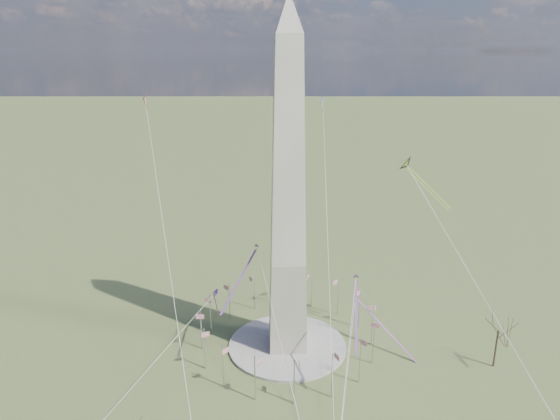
{
  "coord_description": "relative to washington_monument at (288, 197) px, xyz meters",
  "views": [
    {
      "loc": [
        -9.04,
        -132.89,
        86.54
      ],
      "look_at": [
        -2.26,
        0.0,
        44.09
      ],
      "focal_mm": 32.0,
      "sensor_mm": 36.0,
      "label": 1
    }
  ],
  "objects": [
    {
      "name": "ground",
      "position": [
        0.0,
        0.0,
        -47.95
      ],
      "size": [
        2000.0,
        2000.0,
        0.0
      ],
      "primitive_type": "plane",
      "color": "#4C5D2E",
      "rests_on": "ground"
    },
    {
      "name": "plaza",
      "position": [
        0.0,
        0.0,
        -47.55
      ],
      "size": [
        36.0,
        36.0,
        0.8
      ],
      "primitive_type": "cylinder",
      "color": "#AEA69F",
      "rests_on": "ground"
    },
    {
      "name": "tree_near",
      "position": [
        58.64,
        -13.0,
        -35.48
      ],
      "size": [
        9.99,
        9.99,
        17.49
      ],
      "color": "#412D27",
      "rests_on": "ground"
    },
    {
      "name": "kite_delta_black",
      "position": [
        35.53,
        6.24,
        6.51
      ],
      "size": [
        14.13,
        14.37,
        13.49
      ],
      "rotation": [
        0.0,
        0.0,
        3.91
      ],
      "color": "black",
      "rests_on": "ground"
    },
    {
      "name": "kite_diamond_purple",
      "position": [
        -21.35,
        0.64,
        -30.39
      ],
      "size": [
        1.52,
        2.69,
        8.31
      ],
      "rotation": [
        0.0,
        0.0,
        2.85
      ],
      "color": "#3D1A78",
      "rests_on": "ground"
    },
    {
      "name": "flagpole_ring",
      "position": [
        -0.0,
        -0.0,
        -40.68
      ],
      "size": [
        54.4,
        54.4,
        13.0
      ],
      "color": "silver",
      "rests_on": "ground"
    },
    {
      "name": "kite_small_white",
      "position": [
        14.22,
        38.25,
        22.61
      ],
      "size": [
        1.49,
        1.96,
        5.04
      ],
      "rotation": [
        0.0,
        0.0,
        2.94
      ],
      "color": "white",
      "rests_on": "ground"
    },
    {
      "name": "washington_monument",
      "position": [
        0.0,
        0.0,
        0.0
      ],
      "size": [
        15.56,
        15.56,
        100.0
      ],
      "color": "#B1A295",
      "rests_on": "plaza"
    },
    {
      "name": "kite_streamer_left",
      "position": [
        17.01,
        -16.31,
        -24.92
      ],
      "size": [
        4.24,
        19.18,
        13.22
      ],
      "rotation": [
        0.0,
        0.0,
        2.98
      ],
      "color": "red",
      "rests_on": "ground"
    },
    {
      "name": "kite_streamer_mid",
      "position": [
        -12.53,
        -1.68,
        -21.17
      ],
      "size": [
        11.4,
        18.23,
        14.03
      ],
      "rotation": [
        0.0,
        0.0,
        2.61
      ],
      "color": "red",
      "rests_on": "ground"
    },
    {
      "name": "kite_streamer_right",
      "position": [
        27.12,
        -0.33,
        -38.89
      ],
      "size": [
        17.62,
        17.51,
        16.12
      ],
      "rotation": [
        0.0,
        0.0,
        3.93
      ],
      "color": "red",
      "rests_on": "ground"
    },
    {
      "name": "kite_small_red",
      "position": [
        -43.25,
        28.61,
        24.32
      ],
      "size": [
        1.52,
        2.29,
        4.92
      ],
      "rotation": [
        0.0,
        0.0,
        2.55
      ],
      "color": "red",
      "rests_on": "ground"
    }
  ]
}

